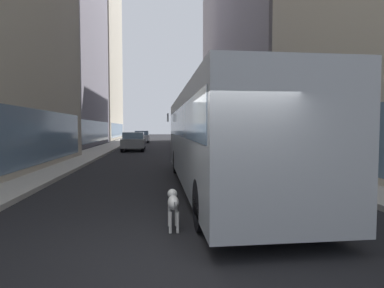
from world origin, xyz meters
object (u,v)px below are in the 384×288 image
object	(u,v)px
car_grey_wagon	(134,141)
car_black_suv	(183,137)
car_white_van	(204,143)
transit_bus	(218,134)
car_silver_sedan	(142,137)
dalmatian_dog	(173,203)

from	to	relation	value
car_grey_wagon	car_black_suv	size ratio (longest dim) A/B	1.02
car_white_van	car_grey_wagon	bearing A→B (deg)	142.36
car_black_suv	transit_bus	bearing A→B (deg)	-92.88
car_silver_sedan	dalmatian_dog	distance (m)	36.47
car_white_van	dalmatian_dog	bearing A→B (deg)	-100.97
car_grey_wagon	dalmatian_dog	bearing A→B (deg)	-83.81
car_grey_wagon	dalmatian_dog	world-z (taller)	car_grey_wagon
car_black_suv	car_white_van	distance (m)	18.79
car_black_suv	car_silver_sedan	xyz separation A→B (m)	(-5.60, 0.63, 0.00)
car_white_van	car_silver_sedan	world-z (taller)	same
dalmatian_dog	car_silver_sedan	bearing A→B (deg)	93.63
car_grey_wagon	transit_bus	bearing A→B (deg)	-77.00
car_grey_wagon	car_white_van	distance (m)	7.07
transit_bus	car_grey_wagon	size ratio (longest dim) A/B	2.83
transit_bus	car_grey_wagon	bearing A→B (deg)	103.00
car_grey_wagon	car_white_van	size ratio (longest dim) A/B	0.94
transit_bus	car_black_suv	bearing A→B (deg)	87.12
car_silver_sedan	car_grey_wagon	bearing A→B (deg)	-90.00
car_black_suv	dalmatian_dog	bearing A→B (deg)	-95.26
car_white_van	car_silver_sedan	size ratio (longest dim) A/B	1.06
car_grey_wagon	car_silver_sedan	distance (m)	15.10
car_black_suv	car_white_van	world-z (taller)	same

